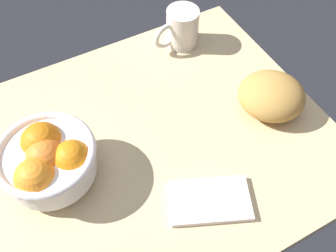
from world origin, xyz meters
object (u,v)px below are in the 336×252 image
object	(u,v)px
mug	(181,28)
bread_loaf	(271,96)
fruit_bowl	(48,160)
napkin_folded	(210,201)

from	to	relation	value
mug	bread_loaf	bearing A→B (deg)	-76.69
fruit_bowl	mug	distance (cm)	46.00
mug	napkin_folded	bearing A→B (deg)	-112.38
bread_loaf	napkin_folded	bearing A→B (deg)	-150.75
bread_loaf	mug	xyz separation A→B (cm)	(-6.56, 27.71, 0.63)
fruit_bowl	bread_loaf	distance (cm)	47.45
bread_loaf	mug	distance (cm)	28.48
fruit_bowl	mug	world-z (taller)	fruit_bowl
napkin_folded	mug	bearing A→B (deg)	67.62
fruit_bowl	napkin_folded	world-z (taller)	fruit_bowl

